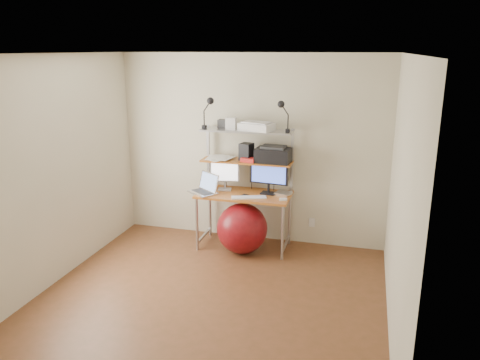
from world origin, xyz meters
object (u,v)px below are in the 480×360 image
object	(u,v)px
monitor_silver	(225,173)
monitor_black	(269,174)
printer	(273,154)
laptop	(206,188)
exercise_ball	(242,228)

from	to	relation	value
monitor_silver	monitor_black	world-z (taller)	monitor_black
printer	laptop	bearing A→B (deg)	-162.69
monitor_silver	exercise_ball	size ratio (longest dim) A/B	0.66
monitor_silver	laptop	size ratio (longest dim) A/B	0.91
monitor_silver	printer	xyz separation A→B (m)	(0.64, 0.03, 0.28)
monitor_black	exercise_ball	world-z (taller)	monitor_black
laptop	printer	bearing A→B (deg)	50.31
laptop	exercise_ball	xyz separation A→B (m)	(0.51, -0.09, -0.47)
monitor_silver	printer	distance (m)	0.70
monitor_black	printer	size ratio (longest dim) A/B	1.11
monitor_black	printer	distance (m)	0.26
laptop	printer	world-z (taller)	printer
monitor_black	laptop	bearing A→B (deg)	-161.54
monitor_silver	laptop	distance (m)	0.33
monitor_silver	exercise_ball	distance (m)	0.76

